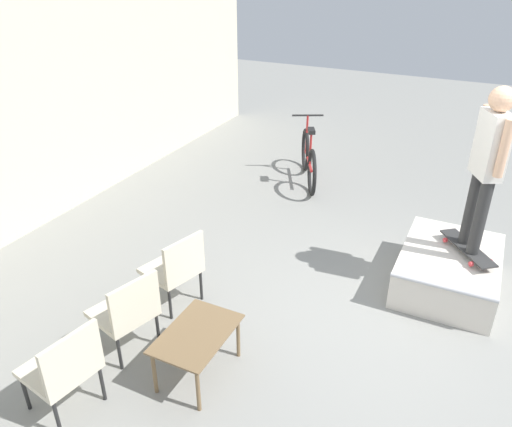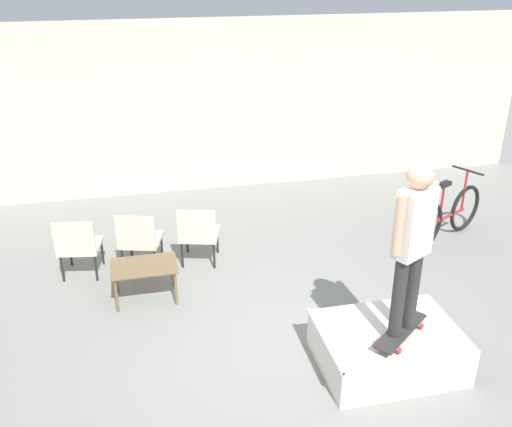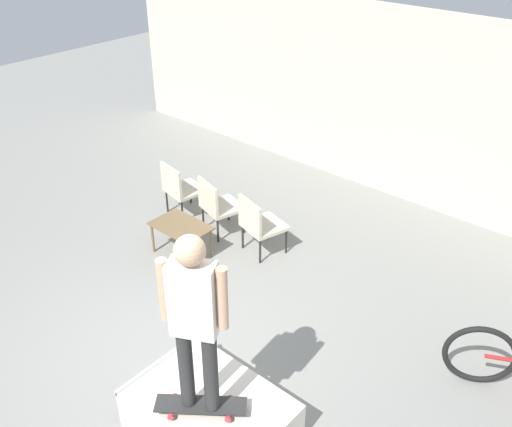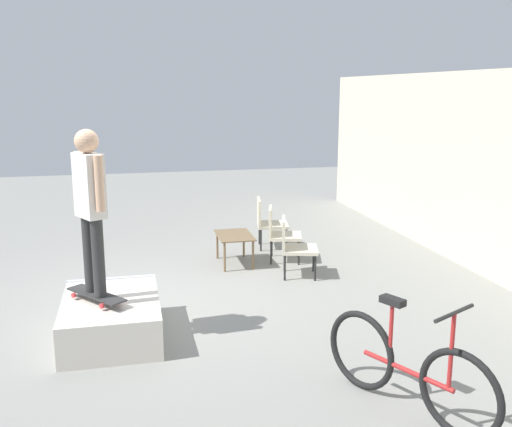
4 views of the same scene
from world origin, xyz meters
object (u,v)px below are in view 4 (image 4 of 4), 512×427
(skate_ramp_box, at_px, (111,319))
(person_skater, at_px, (90,199))
(patio_chair_center, at_px, (280,231))
(patio_chair_right, at_px, (294,244))
(coffee_table, at_px, (235,239))
(skateboard_on_ramp, at_px, (96,295))
(bicycle, at_px, (407,368))
(patio_chair_left, at_px, (268,220))

(skate_ramp_box, distance_m, person_skater, 1.38)
(skate_ramp_box, xyz_separation_m, person_skater, (0.04, -0.14, 1.37))
(patio_chair_center, xyz_separation_m, patio_chair_right, (0.80, -0.00, 0.00))
(person_skater, bearing_deg, coffee_table, 112.98)
(skateboard_on_ramp, bearing_deg, coffee_table, 102.47)
(skateboard_on_ramp, height_order, coffee_table, skateboard_on_ramp)
(person_skater, bearing_deg, patio_chair_right, 93.59)
(patio_chair_center, bearing_deg, patio_chair_right, -164.19)
(skateboard_on_ramp, height_order, patio_chair_right, patio_chair_right)
(person_skater, bearing_deg, skate_ramp_box, 78.17)
(patio_chair_center, bearing_deg, skate_ramp_box, 149.01)
(skateboard_on_ramp, relative_size, patio_chair_right, 0.87)
(patio_chair_right, height_order, bicycle, bicycle)
(skate_ramp_box, bearing_deg, patio_chair_left, 141.21)
(patio_chair_left, bearing_deg, patio_chair_center, -170.04)
(patio_chair_left, relative_size, patio_chair_right, 1.00)
(skate_ramp_box, relative_size, coffee_table, 1.79)
(patio_chair_left, xyz_separation_m, bicycle, (5.30, -0.09, -0.09))
(patio_chair_right, xyz_separation_m, bicycle, (3.71, -0.09, -0.09))
(patio_chair_right, relative_size, bicycle, 0.55)
(skate_ramp_box, distance_m, patio_chair_center, 3.56)
(patio_chair_center, relative_size, patio_chair_right, 1.00)
(skateboard_on_ramp, xyz_separation_m, patio_chair_left, (-3.26, 2.73, -0.04))
(person_skater, distance_m, patio_chair_right, 3.39)
(skateboard_on_ramp, bearing_deg, patio_chair_right, 83.09)
(bicycle, bearing_deg, skate_ramp_box, -156.64)
(skate_ramp_box, distance_m, patio_chair_right, 3.07)
(skate_ramp_box, xyz_separation_m, skateboard_on_ramp, (0.04, -0.14, 0.31))
(person_skater, bearing_deg, skateboard_on_ramp, 178.71)
(skate_ramp_box, bearing_deg, person_skater, -73.97)
(skate_ramp_box, relative_size, patio_chair_left, 1.66)
(person_skater, relative_size, coffee_table, 2.19)
(skateboard_on_ramp, bearing_deg, patio_chair_left, 101.67)
(skate_ramp_box, bearing_deg, patio_chair_right, 122.20)
(skate_ramp_box, bearing_deg, coffee_table, 142.46)
(skateboard_on_ramp, height_order, person_skater, person_skater)
(person_skater, xyz_separation_m, patio_chair_left, (-3.26, 2.73, -1.11))
(patio_chair_left, xyz_separation_m, patio_chair_right, (1.59, 0.00, 0.00))
(skate_ramp_box, distance_m, bicycle, 3.26)
(person_skater, distance_m, coffee_table, 3.37)
(coffee_table, distance_m, patio_chair_right, 1.08)
(patio_chair_left, relative_size, bicycle, 0.55)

